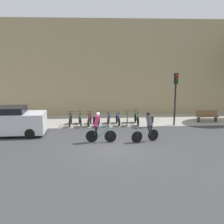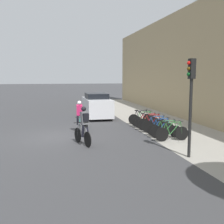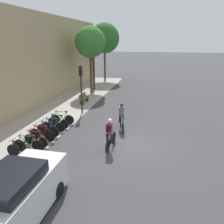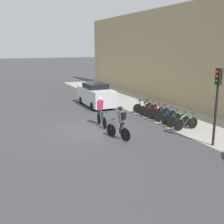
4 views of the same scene
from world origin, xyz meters
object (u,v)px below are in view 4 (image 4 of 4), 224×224
(parked_bike_0, at_px, (143,107))
(parked_bike_5, at_px, (172,118))
(cyclist_pink, at_px, (101,111))
(parked_bike_1, at_px, (148,109))
(parked_bike_6, at_px, (178,121))
(parked_bike_7, at_px, (186,123))
(parked_car, at_px, (96,95))
(traffic_light_pole, at_px, (217,93))
(parked_bike_2, at_px, (153,111))
(parked_bike_3, at_px, (159,113))
(parked_bike_4, at_px, (165,115))
(cyclist_grey, at_px, (120,122))

(parked_bike_0, xyz_separation_m, parked_bike_5, (3.47, -0.00, -0.02))
(cyclist_pink, distance_m, parked_bike_1, 4.38)
(parked_bike_6, xyz_separation_m, parked_bike_7, (0.70, 0.00, 0.02))
(parked_car, bearing_deg, parked_bike_1, 28.32)
(parked_bike_7, height_order, traffic_light_pole, traffic_light_pole)
(parked_bike_6, bearing_deg, parked_bike_5, 179.97)
(parked_bike_2, height_order, parked_bike_7, parked_bike_7)
(parked_bike_1, distance_m, parked_bike_5, 2.78)
(parked_bike_3, distance_m, parked_bike_5, 1.39)
(parked_bike_4, relative_size, parked_bike_7, 0.93)
(parked_bike_2, relative_size, parked_bike_7, 0.91)
(cyclist_pink, relative_size, parked_bike_7, 1.03)
(parked_bike_4, relative_size, parked_bike_5, 1.02)
(parked_bike_2, distance_m, parked_bike_5, 2.08)
(parked_bike_2, height_order, parked_bike_4, parked_bike_4)
(cyclist_pink, height_order, parked_bike_4, cyclist_pink)
(parked_car, bearing_deg, parked_bike_4, 19.96)
(parked_car, bearing_deg, parked_bike_6, 16.59)
(cyclist_grey, bearing_deg, parked_bike_6, 98.92)
(parked_bike_4, relative_size, traffic_light_pole, 0.43)
(cyclist_grey, height_order, parked_bike_4, cyclist_grey)
(cyclist_pink, distance_m, traffic_light_pole, 6.94)
(parked_bike_5, relative_size, parked_bike_7, 0.91)
(parked_bike_4, bearing_deg, parked_car, -160.04)
(parked_bike_3, relative_size, parked_bike_6, 1.05)
(cyclist_pink, xyz_separation_m, parked_car, (-5.50, 1.86, -0.05))
(parked_bike_0, relative_size, parked_bike_7, 0.93)
(parked_bike_5, height_order, traffic_light_pole, traffic_light_pole)
(cyclist_grey, relative_size, parked_bike_0, 1.10)
(traffic_light_pole, bearing_deg, parked_bike_6, 171.39)
(cyclist_grey, xyz_separation_m, parked_bike_2, (-3.45, 4.28, -0.57))
(parked_bike_7, bearing_deg, parked_bike_2, -179.99)
(parked_bike_0, distance_m, parked_bike_3, 2.08)
(parked_bike_3, relative_size, traffic_light_pole, 0.45)
(parked_bike_0, bearing_deg, cyclist_pink, -65.54)
(parked_bike_1, xyz_separation_m, parked_bike_3, (1.39, 0.00, 0.01))
(parked_bike_1, bearing_deg, cyclist_grey, -45.94)
(parked_bike_6, bearing_deg, cyclist_pink, -118.48)
(cyclist_grey, distance_m, traffic_light_pole, 4.94)
(parked_bike_7, bearing_deg, traffic_light_pole, -10.79)
(cyclist_pink, relative_size, parked_bike_6, 1.10)
(parked_bike_0, relative_size, parked_bike_1, 0.96)
(parked_bike_3, xyz_separation_m, traffic_light_pole, (5.47, -0.51, 2.21))
(cyclist_pink, relative_size, parked_bike_2, 1.12)
(parked_car, bearing_deg, parked_bike_3, 22.17)
(cyclist_pink, height_order, parked_bike_6, cyclist_pink)
(parked_bike_0, xyz_separation_m, parked_bike_2, (1.39, -0.00, -0.02))
(parked_bike_0, distance_m, parked_bike_1, 0.70)
(parked_bike_3, height_order, parked_bike_7, parked_bike_3)
(parked_bike_7, relative_size, parked_car, 0.41)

